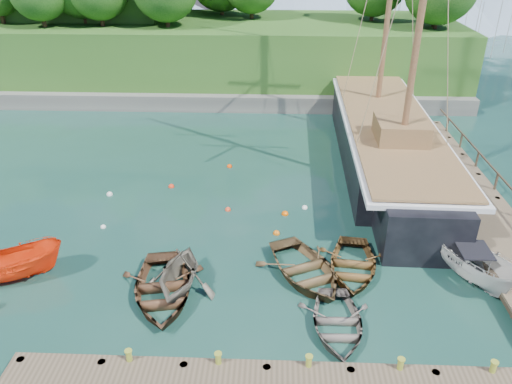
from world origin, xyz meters
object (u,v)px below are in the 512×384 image
(rowboat_2, at_px, (352,271))
(motorboat_orange, at_px, (14,280))
(rowboat_1, at_px, (180,289))
(rowboat_0, at_px, (163,296))
(schooner, at_px, (385,143))
(rowboat_3, at_px, (336,329))
(cabin_boat_white, at_px, (468,277))
(rowboat_4, at_px, (305,276))

(rowboat_2, relative_size, motorboat_orange, 0.97)
(motorboat_orange, bearing_deg, rowboat_1, -114.65)
(rowboat_0, bearing_deg, schooner, 40.02)
(rowboat_2, distance_m, rowboat_3, 3.81)
(rowboat_1, xyz_separation_m, rowboat_2, (7.38, 1.50, 0.00))
(rowboat_0, distance_m, schooner, 18.35)
(motorboat_orange, xyz_separation_m, schooner, (18.31, 13.30, 1.24))
(rowboat_0, relative_size, motorboat_orange, 1.12)
(rowboat_1, relative_size, cabin_boat_white, 0.76)
(rowboat_1, bearing_deg, schooner, 55.46)
(rowboat_2, xyz_separation_m, schooner, (3.61, 12.12, 1.24))
(rowboat_4, relative_size, schooner, 0.16)
(rowboat_1, distance_m, rowboat_3, 6.69)
(rowboat_4, bearing_deg, rowboat_3, -97.71)
(rowboat_0, xyz_separation_m, motorboat_orange, (-6.68, 0.84, 0.00))
(rowboat_3, xyz_separation_m, schooner, (4.66, 15.78, 1.24))
(rowboat_1, xyz_separation_m, cabin_boat_white, (12.39, 1.30, 0.00))
(schooner, bearing_deg, rowboat_4, -112.98)
(rowboat_0, xyz_separation_m, cabin_boat_white, (13.03, 1.82, 0.00))
(cabin_boat_white, bearing_deg, rowboat_2, 154.64)
(schooner, bearing_deg, rowboat_1, -127.47)
(rowboat_0, height_order, rowboat_2, rowboat_0)
(rowboat_0, bearing_deg, rowboat_1, 28.88)
(rowboat_0, relative_size, rowboat_4, 1.04)
(rowboat_2, bearing_deg, rowboat_4, -160.53)
(motorboat_orange, distance_m, schooner, 22.66)
(rowboat_2, bearing_deg, rowboat_1, -161.22)
(rowboat_1, bearing_deg, motorboat_orange, -178.11)
(rowboat_1, height_order, rowboat_2, rowboat_1)
(rowboat_0, height_order, schooner, schooner)
(rowboat_1, bearing_deg, rowboat_3, -14.51)
(rowboat_3, bearing_deg, rowboat_1, 160.57)
(rowboat_1, relative_size, rowboat_3, 0.92)
(rowboat_1, height_order, rowboat_4, rowboat_1)
(rowboat_4, height_order, motorboat_orange, motorboat_orange)
(rowboat_2, xyz_separation_m, cabin_boat_white, (5.00, -0.20, 0.00))
(motorboat_orange, bearing_deg, rowboat_2, -107.58)
(rowboat_0, relative_size, schooner, 0.17)
(rowboat_0, height_order, cabin_boat_white, cabin_boat_white)
(rowboat_1, height_order, cabin_boat_white, rowboat_1)
(rowboat_0, distance_m, rowboat_3, 7.16)
(cabin_boat_white, bearing_deg, rowboat_4, 158.96)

